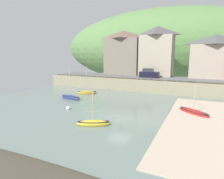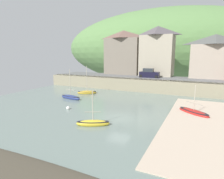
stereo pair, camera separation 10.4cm
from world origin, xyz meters
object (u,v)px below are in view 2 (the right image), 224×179
waterfront_building_left (123,52)px  parked_car_near_slipway (149,74)px  waterfront_building_centre (157,51)px  sailboat_blue_trim (71,97)px  dinghy_open_wooden (194,112)px  sailboat_nearest_shore (87,92)px  waterfront_building_right (214,56)px  sailboat_tall_mast (93,123)px  mooring_buoy (68,108)px

waterfront_building_left → parked_car_near_slipway: bearing=-29.9°
waterfront_building_centre → sailboat_blue_trim: size_ratio=2.17×
dinghy_open_wooden → sailboat_nearest_shore: 19.39m
waterfront_building_right → sailboat_nearest_shore: 26.75m
dinghy_open_wooden → waterfront_building_right: bearing=120.6°
sailboat_tall_mast → mooring_buoy: bearing=122.0°
waterfront_building_right → waterfront_building_left: bearing=180.0°
sailboat_blue_trim → parked_car_near_slipway: sailboat_blue_trim is taller
sailboat_tall_mast → dinghy_open_wooden: size_ratio=0.89×
dinghy_open_wooden → mooring_buoy: size_ratio=8.24×
sailboat_blue_trim → mooring_buoy: bearing=-46.4°
waterfront_building_centre → dinghy_open_wooden: (9.16, -19.83, -7.80)m
waterfront_building_centre → sailboat_tall_mast: waterfront_building_centre is taller
waterfront_building_centre → waterfront_building_right: 11.68m
dinghy_open_wooden → parked_car_near_slipway: 18.37m
waterfront_building_left → parked_car_near_slipway: 10.11m
waterfront_building_left → parked_car_near_slipway: waterfront_building_left is taller
waterfront_building_centre → parked_car_near_slipway: waterfront_building_centre is taller
waterfront_building_left → dinghy_open_wooden: bearing=-48.5°
waterfront_building_right → waterfront_building_centre: bearing=180.0°
dinghy_open_wooden → sailboat_nearest_shore: size_ratio=0.80×
waterfront_building_left → waterfront_building_centre: waterfront_building_centre is taller
dinghy_open_wooden → parked_car_near_slipway: parked_car_near_slipway is taller
sailboat_tall_mast → sailboat_nearest_shore: (-9.49, 13.67, 0.00)m
waterfront_building_centre → sailboat_blue_trim: 23.28m
waterfront_building_right → sailboat_nearest_shore: size_ratio=1.72×
mooring_buoy → waterfront_building_left: bearing=94.9°
waterfront_building_centre → mooring_buoy: size_ratio=21.41×
sailboat_blue_trim → dinghy_open_wooden: bearing=9.0°
parked_car_near_slipway → dinghy_open_wooden: bearing=-58.8°
sailboat_tall_mast → parked_car_near_slipway: (-0.42, 24.04, 2.95)m
waterfront_building_centre → waterfront_building_right: (11.63, -0.00, -1.13)m
sailboat_tall_mast → mooring_buoy: size_ratio=7.34×
waterfront_building_right → mooring_buoy: bearing=-125.7°
sailboat_nearest_shore → sailboat_blue_trim: 4.82m
waterfront_building_centre → parked_car_near_slipway: size_ratio=2.69×
waterfront_building_left → mooring_buoy: size_ratio=20.35×
parked_car_near_slipway → mooring_buoy: (-5.69, -20.33, -3.05)m
sailboat_blue_trim → mooring_buoy: (3.50, -5.14, -0.13)m
sailboat_nearest_shore → dinghy_open_wooden: bearing=-45.3°
waterfront_building_left → sailboat_tall_mast: bearing=-73.9°
mooring_buoy → waterfront_building_right: bearing=54.3°
sailboat_blue_trim → sailboat_tall_mast: bearing=-33.2°
waterfront_building_left → dinghy_open_wooden: waterfront_building_left is taller
sailboat_blue_trim → parked_car_near_slipway: 17.99m
waterfront_building_centre → sailboat_tall_mast: size_ratio=2.92×
sailboat_blue_trim → waterfront_building_left: bearing=95.5°
waterfront_building_left → waterfront_building_right: (19.98, 0.00, -0.85)m
waterfront_building_centre → sailboat_tall_mast: 29.58m
waterfront_building_centre → sailboat_tall_mast: bearing=-90.2°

